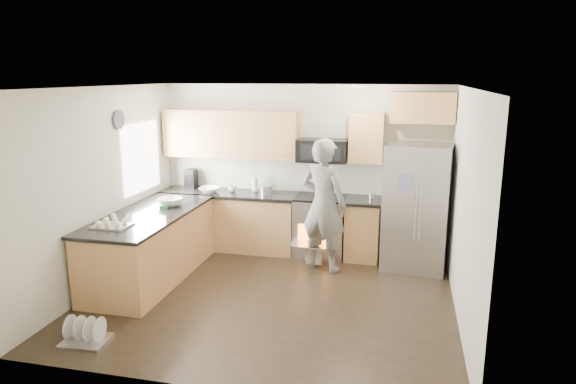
% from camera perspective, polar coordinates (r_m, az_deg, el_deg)
% --- Properties ---
extents(ground, '(4.50, 4.50, 0.00)m').
position_cam_1_polar(ground, '(6.62, -1.99, -11.58)').
color(ground, black).
rests_on(ground, ground).
extents(room_shell, '(4.54, 4.04, 2.62)m').
position_cam_1_polar(room_shell, '(6.14, -2.41, 2.89)').
color(room_shell, beige).
rests_on(room_shell, ground).
extents(back_cabinet_run, '(4.45, 0.64, 2.50)m').
position_cam_1_polar(back_cabinet_run, '(8.06, -2.85, 0.17)').
color(back_cabinet_run, '#AD7245').
rests_on(back_cabinet_run, ground).
extents(peninsula, '(0.96, 2.36, 1.03)m').
position_cam_1_polar(peninsula, '(7.28, -15.00, -5.77)').
color(peninsula, '#AD7245').
rests_on(peninsula, ground).
extents(stove_range, '(0.76, 0.97, 1.79)m').
position_cam_1_polar(stove_range, '(7.88, 3.62, -2.30)').
color(stove_range, '#B7B7BC').
rests_on(stove_range, ground).
extents(refrigerator, '(0.96, 0.80, 1.80)m').
position_cam_1_polar(refrigerator, '(7.50, 14.11, -1.68)').
color(refrigerator, '#B7B7BC').
rests_on(refrigerator, ground).
extents(person, '(0.81, 0.68, 1.90)m').
position_cam_1_polar(person, '(7.24, 3.99, -1.43)').
color(person, gray).
rests_on(person, ground).
extents(dish_rack, '(0.49, 0.40, 0.29)m').
position_cam_1_polar(dish_rack, '(5.97, -21.58, -14.58)').
color(dish_rack, '#B7B7BC').
rests_on(dish_rack, ground).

